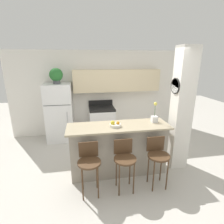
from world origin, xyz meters
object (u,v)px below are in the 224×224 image
object	(u,v)px
bar_stool_mid	(125,158)
orchid_vase	(154,117)
bar_stool_left	(89,162)
potted_plant_on_fridge	(56,75)
refrigerator	(60,113)
bar_stool_right	(158,155)
fruit_bowl	(115,125)
stove_range	(102,122)

from	to	relation	value
bar_stool_mid	orchid_vase	distance (m)	1.12
bar_stool_left	potted_plant_on_fridge	world-z (taller)	potted_plant_on_fridge
refrigerator	bar_stool_mid	bearing A→B (deg)	-60.19
bar_stool_mid	bar_stool_right	size ratio (longest dim) A/B	1.00
bar_stool_mid	fruit_bowl	xyz separation A→B (m)	(-0.08, 0.50, 0.45)
stove_range	bar_stool_mid	bearing A→B (deg)	-86.96
refrigerator	bar_stool_mid	size ratio (longest dim) A/B	1.77
potted_plant_on_fridge	stove_range	bearing A→B (deg)	1.02
bar_stool_mid	orchid_vase	xyz separation A→B (m)	(0.77, 0.60, 0.53)
refrigerator	potted_plant_on_fridge	bearing A→B (deg)	119.19
bar_stool_right	fruit_bowl	xyz separation A→B (m)	(-0.70, 0.50, 0.45)
bar_stool_left	potted_plant_on_fridge	distance (m)	2.76
refrigerator	stove_range	size ratio (longest dim) A/B	1.54
bar_stool_right	refrigerator	bearing A→B (deg)	129.91
stove_range	bar_stool_left	bearing A→B (deg)	-101.75
bar_stool_right	bar_stool_mid	bearing A→B (deg)	180.00
orchid_vase	fruit_bowl	xyz separation A→B (m)	(-0.85, -0.11, -0.08)
stove_range	bar_stool_mid	xyz separation A→B (m)	(0.13, -2.37, 0.16)
refrigerator	bar_stool_left	distance (m)	2.47
bar_stool_left	stove_range	bearing A→B (deg)	78.25
bar_stool_mid	potted_plant_on_fridge	xyz separation A→B (m)	(-1.35, 2.35, 1.26)
refrigerator	orchid_vase	size ratio (longest dim) A/B	3.88
orchid_vase	bar_stool_mid	bearing A→B (deg)	-142.00
bar_stool_left	bar_stool_mid	world-z (taller)	same
bar_stool_right	bar_stool_left	bearing A→B (deg)	180.00
potted_plant_on_fridge	orchid_vase	distance (m)	2.84
stove_range	orchid_vase	xyz separation A→B (m)	(0.90, -1.77, 0.69)
bar_stool_right	fruit_bowl	distance (m)	0.97
potted_plant_on_fridge	bar_stool_right	bearing A→B (deg)	-50.09
stove_range	refrigerator	bearing A→B (deg)	-178.98
refrigerator	stove_range	distance (m)	1.27
refrigerator	potted_plant_on_fridge	world-z (taller)	potted_plant_on_fridge
orchid_vase	refrigerator	bearing A→B (deg)	140.52
fruit_bowl	bar_stool_right	bearing A→B (deg)	-35.44
refrigerator	orchid_vase	bearing A→B (deg)	-39.48
bar_stool_left	potted_plant_on_fridge	size ratio (longest dim) A/B	2.22
bar_stool_mid	potted_plant_on_fridge	size ratio (longest dim) A/B	2.22
bar_stool_left	fruit_bowl	world-z (taller)	fruit_bowl
bar_stool_mid	potted_plant_on_fridge	distance (m)	2.98
bar_stool_right	potted_plant_on_fridge	bearing A→B (deg)	129.91
stove_range	bar_stool_left	size ratio (longest dim) A/B	1.15
bar_stool_right	fruit_bowl	bearing A→B (deg)	144.56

